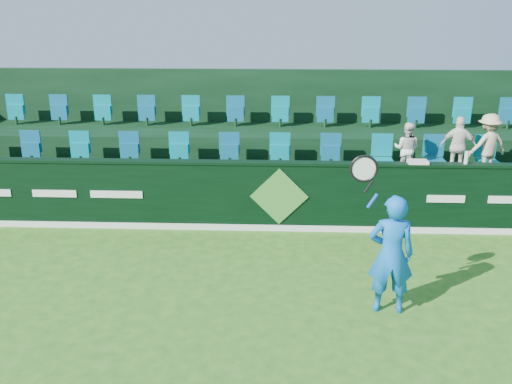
{
  "coord_description": "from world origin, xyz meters",
  "views": [
    {
      "loc": [
        -0.01,
        -6.25,
        4.19
      ],
      "look_at": [
        -0.39,
        2.8,
        1.15
      ],
      "focal_mm": 40.0,
      "sensor_mm": 36.0,
      "label": 1
    }
  ],
  "objects_px": {
    "tennis_player": "(391,253)",
    "towel": "(418,162)",
    "drinks_bottle": "(466,158)",
    "spectator_left": "(407,149)",
    "spectator_middle": "(458,146)",
    "spectator_right": "(488,145)"
  },
  "relations": [
    {
      "from": "tennis_player",
      "to": "towel",
      "type": "bearing_deg",
      "value": 71.53
    },
    {
      "from": "towel",
      "to": "drinks_bottle",
      "type": "height_order",
      "value": "drinks_bottle"
    },
    {
      "from": "spectator_left",
      "to": "tennis_player",
      "type": "bearing_deg",
      "value": 99.94
    },
    {
      "from": "spectator_left",
      "to": "drinks_bottle",
      "type": "height_order",
      "value": "spectator_left"
    },
    {
      "from": "spectator_middle",
      "to": "drinks_bottle",
      "type": "height_order",
      "value": "spectator_middle"
    },
    {
      "from": "spectator_middle",
      "to": "towel",
      "type": "height_order",
      "value": "spectator_middle"
    },
    {
      "from": "spectator_right",
      "to": "towel",
      "type": "xyz_separation_m",
      "value": [
        -1.65,
        -1.12,
        -0.06
      ]
    },
    {
      "from": "spectator_middle",
      "to": "spectator_right",
      "type": "relative_size",
      "value": 0.95
    },
    {
      "from": "tennis_player",
      "to": "spectator_middle",
      "type": "xyz_separation_m",
      "value": [
        2.06,
        4.12,
        0.52
      ]
    },
    {
      "from": "towel",
      "to": "drinks_bottle",
      "type": "distance_m",
      "value": 0.88
    },
    {
      "from": "spectator_left",
      "to": "towel",
      "type": "xyz_separation_m",
      "value": [
        -0.03,
        -1.12,
        0.03
      ]
    },
    {
      "from": "drinks_bottle",
      "to": "spectator_left",
      "type": "bearing_deg",
      "value": 127.05
    },
    {
      "from": "tennis_player",
      "to": "drinks_bottle",
      "type": "xyz_separation_m",
      "value": [
        1.88,
        3.0,
        0.59
      ]
    },
    {
      "from": "spectator_middle",
      "to": "towel",
      "type": "distance_m",
      "value": 1.54
    },
    {
      "from": "spectator_middle",
      "to": "spectator_right",
      "type": "height_order",
      "value": "spectator_right"
    },
    {
      "from": "spectator_right",
      "to": "drinks_bottle",
      "type": "relative_size",
      "value": 5.38
    },
    {
      "from": "spectator_right",
      "to": "spectator_left",
      "type": "bearing_deg",
      "value": -17.47
    },
    {
      "from": "spectator_left",
      "to": "towel",
      "type": "relative_size",
      "value": 2.97
    },
    {
      "from": "spectator_right",
      "to": "spectator_middle",
      "type": "bearing_deg",
      "value": -17.47
    },
    {
      "from": "towel",
      "to": "spectator_left",
      "type": "bearing_deg",
      "value": 88.51
    },
    {
      "from": "spectator_right",
      "to": "towel",
      "type": "height_order",
      "value": "spectator_right"
    },
    {
      "from": "spectator_left",
      "to": "spectator_middle",
      "type": "height_order",
      "value": "spectator_middle"
    }
  ]
}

